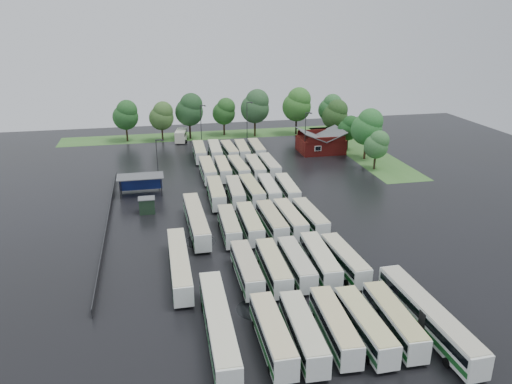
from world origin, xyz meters
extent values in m
plane|color=black|center=(0.00, 0.00, 0.00)|extent=(160.00, 160.00, 0.00)
cube|color=maroon|center=(24.00, 42.80, 1.70)|extent=(10.00, 8.00, 3.40)
cube|color=#4C4F51|center=(21.50, 42.80, 4.30)|extent=(5.07, 8.60, 2.19)
cube|color=#4C4F51|center=(26.50, 42.80, 4.30)|extent=(5.07, 8.60, 2.19)
cube|color=maroon|center=(24.00, 38.80, 3.90)|extent=(9.00, 0.20, 1.20)
cube|color=silver|center=(22.00, 38.75, 2.00)|extent=(1.60, 0.12, 1.20)
cylinder|color=#2D2D30|center=(-20.80, 20.00, 1.70)|extent=(0.16, 0.16, 3.40)
cylinder|color=#2D2D30|center=(-13.60, 20.00, 1.70)|extent=(0.16, 0.16, 3.40)
cylinder|color=#2D2D30|center=(-20.80, 23.20, 1.70)|extent=(0.16, 0.16, 3.40)
cylinder|color=#2D2D30|center=(-13.60, 23.20, 1.70)|extent=(0.16, 0.16, 3.40)
cube|color=#4C4F51|center=(-17.20, 21.60, 3.50)|extent=(8.20, 4.20, 0.15)
cube|color=navy|center=(-17.20, 23.50, 1.60)|extent=(7.60, 0.08, 2.60)
cube|color=black|center=(-16.20, 12.60, 1.25)|extent=(2.50, 2.00, 2.50)
cube|color=#4C4F51|center=(-16.20, 12.60, 2.56)|extent=(2.70, 2.20, 0.12)
cube|color=#3C6E2B|center=(2.00, 64.80, 0.01)|extent=(80.00, 10.00, 0.01)
cube|color=#3C6E2B|center=(34.00, 42.80, 0.01)|extent=(10.00, 50.00, 0.01)
cube|color=#2D2D30|center=(-22.20, 8.00, 0.60)|extent=(0.10, 50.00, 1.20)
cube|color=white|center=(-4.33, -25.87, 1.71)|extent=(2.37, 11.24, 2.58)
cube|color=black|center=(-4.33, -25.87, 2.22)|extent=(2.42, 10.79, 0.82)
cube|color=#0B4E15|center=(-4.33, -25.87, 1.14)|extent=(2.41, 11.02, 0.57)
cube|color=beige|center=(-4.33, -25.87, 3.04)|extent=(2.27, 10.91, 0.11)
cylinder|color=black|center=(-4.33, -29.46, 0.42)|extent=(2.39, 0.90, 0.90)
cylinder|color=black|center=(-4.33, -22.27, 0.42)|extent=(2.39, 0.90, 0.90)
cube|color=white|center=(-1.31, -26.15, 1.70)|extent=(2.72, 11.26, 2.56)
cube|color=black|center=(-1.31, -26.15, 2.21)|extent=(2.76, 10.82, 0.82)
cube|color=#15491D|center=(-1.31, -26.15, 1.14)|extent=(2.76, 11.04, 0.56)
cube|color=beige|center=(-1.31, -26.15, 3.03)|extent=(2.62, 10.93, 0.11)
cylinder|color=black|center=(-1.31, -29.73, 0.42)|extent=(2.38, 0.90, 0.90)
cylinder|color=black|center=(-1.31, -22.57, 0.42)|extent=(2.38, 0.90, 0.90)
cube|color=white|center=(2.13, -25.75, 1.67)|extent=(2.77, 11.06, 2.51)
cube|color=black|center=(2.13, -25.75, 2.17)|extent=(2.81, 10.63, 0.80)
cube|color=#1C562A|center=(2.13, -25.75, 1.12)|extent=(2.81, 10.84, 0.55)
cube|color=#CDBF86|center=(2.13, -25.75, 2.97)|extent=(2.67, 10.73, 0.11)
cylinder|color=black|center=(2.13, -29.26, 0.41)|extent=(2.33, 0.88, 0.88)
cylinder|color=black|center=(2.13, -22.24, 0.41)|extent=(2.33, 0.88, 0.88)
cube|color=white|center=(5.08, -26.34, 1.68)|extent=(2.44, 11.09, 2.54)
cube|color=black|center=(5.08, -26.34, 2.19)|extent=(2.49, 10.65, 0.81)
cube|color=#1C4D27|center=(5.08, -26.34, 1.12)|extent=(2.48, 10.87, 0.56)
cube|color=#C6C280|center=(5.08, -26.34, 3.00)|extent=(2.35, 10.76, 0.11)
cylinder|color=black|center=(5.08, -29.88, 0.41)|extent=(2.35, 0.89, 0.89)
cylinder|color=black|center=(5.08, -22.80, 0.41)|extent=(2.35, 0.89, 0.89)
cube|color=white|center=(8.35, -26.10, 1.69)|extent=(2.57, 11.15, 2.54)
cube|color=black|center=(8.35, -26.10, 2.20)|extent=(2.61, 10.71, 0.81)
cube|color=#0D4C18|center=(8.35, -26.10, 1.13)|extent=(2.61, 10.93, 0.56)
cube|color=tan|center=(8.35, -26.10, 3.01)|extent=(2.47, 10.81, 0.11)
cylinder|color=black|center=(8.35, -29.65, 0.42)|extent=(2.36, 0.89, 0.89)
cylinder|color=black|center=(8.35, -22.55, 0.42)|extent=(2.36, 0.89, 0.89)
cube|color=white|center=(-4.31, -12.45, 1.68)|extent=(2.33, 11.03, 2.53)
cube|color=black|center=(-4.31, -12.45, 2.18)|extent=(2.38, 10.59, 0.81)
cube|color=#164D20|center=(-4.31, -12.45, 1.12)|extent=(2.37, 10.81, 0.56)
cube|color=#B6AD8E|center=(-4.31, -12.45, 2.99)|extent=(2.23, 10.70, 0.11)
cylinder|color=black|center=(-4.31, -15.98, 0.41)|extent=(2.34, 0.88, 0.88)
cylinder|color=black|center=(-4.31, -8.92, 0.41)|extent=(2.34, 0.88, 0.88)
cube|color=white|center=(-1.02, -12.67, 1.69)|extent=(2.47, 11.14, 2.55)
cube|color=black|center=(-1.02, -12.67, 2.20)|extent=(2.52, 10.70, 0.81)
cube|color=#11521E|center=(-1.02, -12.67, 1.13)|extent=(2.51, 10.92, 0.56)
cube|color=#C6C08A|center=(-1.02, -12.67, 3.01)|extent=(2.37, 10.80, 0.11)
cylinder|color=black|center=(-1.02, -16.22, 0.42)|extent=(2.36, 0.89, 0.89)
cylinder|color=black|center=(-1.02, -9.11, 0.42)|extent=(2.36, 0.89, 0.89)
cube|color=white|center=(2.04, -12.35, 1.65)|extent=(2.28, 10.83, 2.48)
cube|color=black|center=(2.04, -12.35, 2.14)|extent=(2.34, 10.40, 0.79)
cube|color=#1D4E26|center=(2.04, -12.35, 1.10)|extent=(2.33, 10.61, 0.55)
cube|color=#B8B59D|center=(2.04, -12.35, 2.93)|extent=(2.19, 10.50, 0.11)
cylinder|color=black|center=(2.04, -15.81, 0.41)|extent=(2.30, 0.87, 0.87)
cylinder|color=black|center=(2.04, -8.89, 0.41)|extent=(2.30, 0.87, 0.87)
cube|color=white|center=(5.16, -12.21, 1.73)|extent=(2.83, 11.49, 2.61)
cube|color=black|center=(5.16, -12.21, 2.26)|extent=(2.87, 11.04, 0.84)
cube|color=#0F4F1C|center=(5.16, -12.21, 1.16)|extent=(2.87, 11.26, 0.57)
cube|color=beige|center=(5.16, -12.21, 3.09)|extent=(2.72, 11.14, 0.11)
cylinder|color=black|center=(5.16, -15.85, 0.43)|extent=(2.42, 0.91, 0.91)
cylinder|color=black|center=(5.16, -8.56, 0.43)|extent=(2.42, 0.91, 0.91)
cube|color=white|center=(8.32, -12.64, 1.66)|extent=(2.80, 10.98, 2.49)
cube|color=black|center=(8.32, -12.64, 2.15)|extent=(2.83, 10.55, 0.80)
cube|color=#0B4C16|center=(8.32, -12.64, 1.11)|extent=(2.83, 10.77, 0.55)
cube|color=beige|center=(8.32, -12.64, 2.95)|extent=(2.69, 10.65, 0.11)
cylinder|color=black|center=(8.32, -16.12, 0.41)|extent=(2.31, 0.87, 0.87)
cylinder|color=black|center=(8.32, -9.16, 0.41)|extent=(2.31, 0.87, 0.87)
cube|color=white|center=(-4.37, 0.92, 1.65)|extent=(2.56, 10.94, 2.49)
cube|color=black|center=(-4.37, 0.92, 2.15)|extent=(2.60, 10.50, 0.80)
cube|color=#145322|center=(-4.37, 0.92, 1.11)|extent=(2.60, 10.72, 0.55)
cube|color=#B9B38B|center=(-4.37, 0.92, 2.95)|extent=(2.46, 10.61, 0.11)
cylinder|color=black|center=(-4.37, -2.57, 0.41)|extent=(2.31, 0.87, 0.87)
cylinder|color=black|center=(-4.37, 4.40, 0.41)|extent=(2.31, 0.87, 0.87)
cube|color=white|center=(-1.26, 0.95, 1.71)|extent=(2.52, 11.27, 2.57)
cube|color=black|center=(-1.26, 0.95, 2.22)|extent=(2.57, 10.82, 0.82)
cube|color=#20562B|center=(-1.26, 0.95, 1.14)|extent=(2.56, 11.05, 0.57)
cube|color=#C7C18B|center=(-1.26, 0.95, 3.04)|extent=(2.42, 10.93, 0.11)
cylinder|color=black|center=(-1.26, -2.65, 0.42)|extent=(2.39, 0.90, 0.90)
cylinder|color=black|center=(-1.26, 4.54, 0.42)|extent=(2.39, 0.90, 0.90)
cube|color=white|center=(2.15, 1.17, 1.70)|extent=(2.55, 11.19, 2.55)
cube|color=black|center=(2.15, 1.17, 2.21)|extent=(2.60, 10.75, 0.82)
cube|color=#0C4A1A|center=(2.15, 1.17, 1.13)|extent=(2.59, 10.97, 0.56)
cube|color=tan|center=(2.15, 1.17, 3.02)|extent=(2.45, 10.86, 0.11)
cylinder|color=black|center=(2.15, -2.39, 0.42)|extent=(2.37, 0.89, 0.89)
cylinder|color=black|center=(2.15, 4.74, 0.42)|extent=(2.37, 0.89, 0.89)
cube|color=white|center=(5.05, 1.44, 1.69)|extent=(2.66, 11.17, 2.55)
cube|color=black|center=(5.05, 1.44, 2.20)|extent=(2.70, 10.73, 0.81)
cube|color=#1F5928|center=(5.05, 1.44, 1.13)|extent=(2.70, 10.95, 0.56)
cube|color=beige|center=(5.05, 1.44, 3.01)|extent=(2.55, 10.84, 0.11)
cylinder|color=black|center=(5.05, -2.12, 0.42)|extent=(2.36, 0.89, 0.89)
cylinder|color=black|center=(5.05, 4.99, 0.42)|extent=(2.36, 0.89, 0.89)
cube|color=white|center=(8.21, 1.35, 1.66)|extent=(2.74, 10.99, 2.50)
cube|color=black|center=(8.21, 1.35, 2.16)|extent=(2.77, 10.56, 0.80)
cube|color=#0D541E|center=(8.21, 1.35, 1.11)|extent=(2.77, 10.78, 0.55)
cube|color=#BDB893|center=(8.21, 1.35, 2.95)|extent=(2.63, 10.66, 0.11)
cylinder|color=black|center=(8.21, -2.14, 0.41)|extent=(2.32, 0.87, 0.87)
cylinder|color=black|center=(8.21, 4.84, 0.41)|extent=(2.32, 0.87, 0.87)
cube|color=white|center=(-4.42, 15.01, 1.72)|extent=(2.75, 11.40, 2.59)
cube|color=black|center=(-4.42, 15.01, 2.24)|extent=(2.79, 10.95, 0.83)
cube|color=#0D5819|center=(-4.42, 15.01, 1.15)|extent=(2.78, 11.17, 0.57)
cube|color=#C2BB84|center=(-4.42, 15.01, 3.07)|extent=(2.64, 11.05, 0.11)
cylinder|color=black|center=(-4.42, 11.38, 0.42)|extent=(2.41, 0.91, 0.91)
cylinder|color=black|center=(-4.42, 18.63, 0.42)|extent=(2.41, 0.91, 0.91)
cube|color=white|center=(-1.02, 15.12, 1.66)|extent=(2.77, 10.98, 2.50)
cube|color=black|center=(-1.02, 15.12, 2.15)|extent=(2.80, 10.55, 0.80)
cube|color=#0F5219|center=(-1.02, 15.12, 1.11)|extent=(2.80, 10.77, 0.55)
cube|color=#B8B290|center=(-1.02, 15.12, 2.95)|extent=(2.66, 10.65, 0.11)
cylinder|color=black|center=(-1.02, 11.63, 0.41)|extent=(2.31, 0.87, 0.87)
cylinder|color=black|center=(-1.02, 18.60, 0.41)|extent=(2.31, 0.87, 0.87)
cube|color=white|center=(1.90, 15.13, 1.69)|extent=(2.67, 11.16, 2.54)
cube|color=black|center=(1.90, 15.13, 2.20)|extent=(2.71, 10.72, 0.81)
cube|color=#1A5B26|center=(1.90, 15.13, 1.13)|extent=(2.71, 10.94, 0.56)
cube|color=tan|center=(1.90, 15.13, 3.00)|extent=(2.57, 10.83, 0.11)
cylinder|color=black|center=(1.90, 11.58, 0.42)|extent=(2.36, 0.89, 0.89)
cylinder|color=black|center=(1.90, 18.68, 0.42)|extent=(2.36, 0.89, 0.89)
cube|color=white|center=(5.01, 15.05, 1.65)|extent=(2.63, 10.94, 2.49)
cube|color=black|center=(5.01, 15.05, 2.15)|extent=(2.67, 10.51, 0.80)
cube|color=#0B4C15|center=(5.01, 15.05, 1.11)|extent=(2.67, 10.73, 0.55)
cube|color=beige|center=(5.01, 15.05, 2.94)|extent=(2.53, 10.61, 0.11)
cylinder|color=black|center=(5.01, 11.57, 0.41)|extent=(2.31, 0.87, 0.87)
cylinder|color=black|center=(5.01, 18.53, 0.41)|extent=(2.31, 0.87, 0.87)
cube|color=white|center=(8.23, 14.62, 1.65)|extent=(2.63, 10.94, 2.49)
cube|color=black|center=(8.23, 14.62, 2.15)|extent=(2.67, 10.51, 0.80)
cube|color=#0E521A|center=(8.23, 14.62, 1.11)|extent=(2.67, 10.73, 0.55)
cube|color=beige|center=(8.23, 14.62, 2.94)|extent=(2.53, 10.61, 0.11)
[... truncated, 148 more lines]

